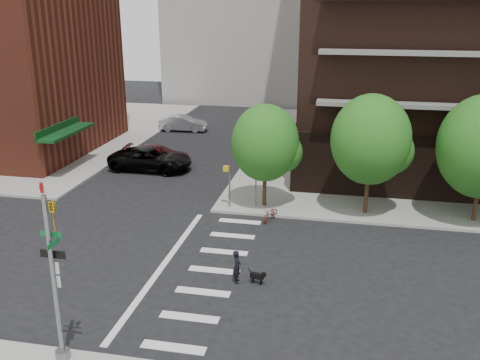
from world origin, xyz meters
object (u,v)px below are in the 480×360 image
Objects in this scene: parked_car_maroon at (158,155)px; dog_walker at (237,267)px; parked_car_black at (151,159)px; fire_hydrant at (41,187)px; parked_car_silver at (183,123)px; scooter at (271,214)px; traffic_signal at (56,293)px.

parked_car_maroon is 19.42m from dog_walker.
parked_car_maroon is (0.00, 1.56, -0.11)m from parked_car_black.
fire_hydrant is 19.77m from parked_car_silver.
fire_hydrant is 0.46× the size of scooter.
traffic_signal is at bearing -165.63° from parked_car_black.
dog_walker is at bearing -161.31° from parked_car_silver.
parked_car_maroon is at bearing 102.12° from traffic_signal.
parked_car_black reaches higher than scooter.
dog_walker is at bearing -30.37° from fire_hydrant.
fire_hydrant is at bearing 144.19° from parked_car_black.
fire_hydrant is at bearing -164.42° from scooter.
parked_car_black reaches higher than parked_car_silver.
dog_walker is (11.24, -28.11, 0.01)m from parked_car_silver.
traffic_signal is 8.38m from dog_walker.
parked_car_maroon is 13.88m from scooter.
parked_car_black is 18.09m from dog_walker.
fire_hydrant is 0.48× the size of dog_walker.
parked_car_black is at bearing 52.77° from fire_hydrant.
parked_car_black is 12.96m from parked_car_silver.
parked_car_maroon is 3.31× the size of dog_walker.
traffic_signal is 8.20× the size of fire_hydrant.
dog_walker is (9.76, -15.23, -0.08)m from parked_car_black.
parked_car_silver is 23.80m from scooter.
parked_car_maroon is 3.20× the size of scooter.
parked_car_maroon is (5.00, 8.14, 0.19)m from fire_hydrant.
fire_hydrant is 15.24m from scooter.
parked_car_silver reaches higher than parked_car_maroon.
scooter is at bearing -13.75° from dog_walker.
traffic_signal is at bearing -172.17° from parked_car_maroon.
fire_hydrant is (-10.03, 15.29, -2.15)m from traffic_signal.
traffic_signal reaches higher than scooter.
traffic_signal is 18.42m from fire_hydrant.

